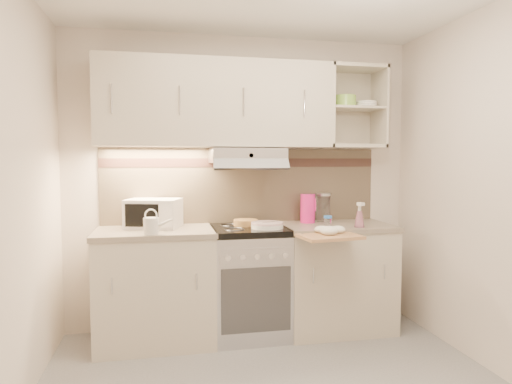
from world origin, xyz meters
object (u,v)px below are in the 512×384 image
plate_stack (267,225)px  spray_bottle (359,217)px  watering_can (152,225)px  microwave (154,213)px  pink_pitcher (308,208)px  cutting_board (327,236)px  glass_jar (323,207)px  electric_range (249,281)px

plate_stack → spray_bottle: (0.74, -0.09, 0.06)m
watering_can → microwave: bearing=103.7°
pink_pitcher → spray_bottle: pink_pitcher is taller
cutting_board → plate_stack: bearing=138.2°
microwave → glass_jar: (1.47, 0.08, 0.01)m
microwave → spray_bottle: bearing=6.3°
watering_can → pink_pitcher: 1.36m
spray_bottle → electric_range: bearing=149.3°
electric_range → pink_pitcher: pink_pitcher is taller
watering_can → cutting_board: size_ratio=0.50×
plate_stack → pink_pitcher: 0.49m
electric_range → glass_jar: bearing=15.8°
electric_range → microwave: (-0.76, 0.12, 0.56)m
electric_range → spray_bottle: bearing=-13.1°
electric_range → plate_stack: size_ratio=3.50×
glass_jar → cutting_board: size_ratio=0.57×
electric_range → microwave: size_ratio=1.88×
glass_jar → pink_pitcher: bearing=-158.4°
electric_range → spray_bottle: 1.04m
electric_range → spray_bottle: (0.87, -0.20, 0.53)m
watering_can → glass_jar: size_ratio=0.87×
electric_range → watering_can: (-0.77, -0.22, 0.52)m
electric_range → spray_bottle: spray_bottle is taller
watering_can → spray_bottle: size_ratio=1.01×
electric_range → pink_pitcher: bearing=14.0°
spray_bottle → plate_stack: bearing=155.1°
microwave → cutting_board: microwave is taller
watering_can → glass_jar: glass_jar is taller
electric_range → pink_pitcher: (0.54, 0.14, 0.58)m
glass_jar → spray_bottle: (0.16, -0.40, -0.04)m
microwave → plate_stack: microwave is taller
plate_stack → cutting_board: bearing=-34.1°
microwave → plate_stack: (0.89, -0.22, -0.09)m
electric_range → pink_pitcher: size_ratio=3.58×
plate_stack → microwave: bearing=165.8°
cutting_board → electric_range: bearing=136.6°
spray_bottle → cutting_board: (-0.34, -0.18, -0.11)m
plate_stack → cutting_board: 0.49m
plate_stack → glass_jar: glass_jar is taller
spray_bottle → cutting_board: 0.40m
electric_range → microwave: microwave is taller
pink_pitcher → glass_jar: pink_pitcher is taller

